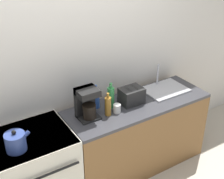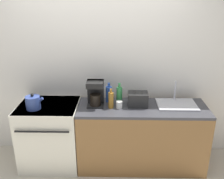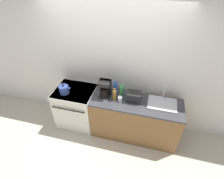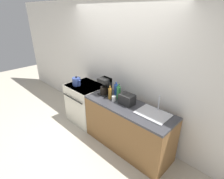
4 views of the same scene
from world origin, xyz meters
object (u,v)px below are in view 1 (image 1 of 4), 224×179
at_px(bottle_blue, 96,98).
at_px(bottle_amber, 108,106).
at_px(coffee_maker, 87,103).
at_px(cup_white, 117,108).
at_px(kettle, 16,142).
at_px(toaster, 131,96).
at_px(bottle_green, 111,97).
at_px(stove, 34,172).

bearing_deg(bottle_blue, bottle_amber, -80.84).
distance_m(coffee_maker, cup_white, 0.34).
xyz_separation_m(kettle, toaster, (1.32, 0.13, 0.00)).
bearing_deg(bottle_blue, bottle_green, -30.80).
xyz_separation_m(coffee_maker, bottle_blue, (0.17, 0.12, -0.06)).
bearing_deg(toaster, bottle_green, 169.40).
distance_m(kettle, bottle_green, 1.10).
xyz_separation_m(kettle, bottle_blue, (0.94, 0.25, 0.02)).
height_order(coffee_maker, bottle_blue, coffee_maker).
distance_m(toaster, coffee_maker, 0.55).
bearing_deg(stove, bottle_blue, 9.62).
relative_size(toaster, bottle_amber, 0.99).
bearing_deg(bottle_green, stove, -176.82).
distance_m(toaster, cup_white, 0.26).
bearing_deg(toaster, bottle_blue, 161.35).
bearing_deg(kettle, bottle_blue, 15.00).
relative_size(coffee_maker, bottle_green, 1.15).
distance_m(bottle_blue, bottle_amber, 0.20).
xyz_separation_m(kettle, bottle_green, (1.08, 0.17, 0.04)).
bearing_deg(stove, coffee_maker, 1.19).
distance_m(coffee_maker, bottle_blue, 0.22).
xyz_separation_m(stove, bottle_green, (0.94, 0.05, 0.55)).
distance_m(stove, coffee_maker, 0.87).
bearing_deg(bottle_blue, coffee_maker, -144.24).
relative_size(stove, bottle_amber, 3.43).
xyz_separation_m(kettle, cup_white, (1.08, 0.05, -0.04)).
height_order(bottle_amber, cup_white, bottle_amber).
relative_size(stove, toaster, 3.47).
distance_m(coffee_maker, bottle_amber, 0.23).
bearing_deg(toaster, cup_white, -161.94).
bearing_deg(cup_white, coffee_maker, 164.80).
distance_m(bottle_green, bottle_blue, 0.16).
bearing_deg(bottle_amber, kettle, -176.81).
xyz_separation_m(toaster, bottle_amber, (-0.35, -0.07, 0.02)).
bearing_deg(coffee_maker, toaster, -0.60).
relative_size(stove, kettle, 3.87).
distance_m(stove, toaster, 1.29).
bearing_deg(cup_white, bottle_blue, 124.04).
bearing_deg(kettle, bottle_green, 8.93).
bearing_deg(toaster, coffee_maker, 179.40).
relative_size(bottle_green, cup_white, 3.13).
relative_size(coffee_maker, bottle_blue, 1.26).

